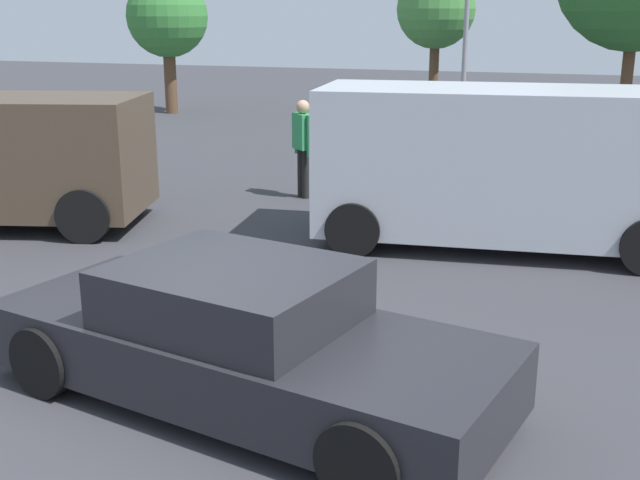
{
  "coord_description": "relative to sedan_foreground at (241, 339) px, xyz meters",
  "views": [
    {
      "loc": [
        2.9,
        -5.56,
        3.24
      ],
      "look_at": [
        0.29,
        2.09,
        0.9
      ],
      "focal_mm": 44.36,
      "sensor_mm": 36.0,
      "label": 1
    }
  ],
  "objects": [
    {
      "name": "tree_back_right",
      "position": [
        -2.51,
        21.25,
        2.75
      ],
      "size": [
        2.6,
        2.6,
        4.64
      ],
      "color": "brown",
      "rests_on": "ground_plane"
    },
    {
      "name": "tree_back_left",
      "position": [
        -10.57,
        17.74,
        2.5
      ],
      "size": [
        2.61,
        2.61,
        4.41
      ],
      "color": "brown",
      "rests_on": "ground_plane"
    },
    {
      "name": "sedan_foreground",
      "position": [
        0.0,
        0.0,
        0.0
      ],
      "size": [
        4.79,
        2.63,
        1.21
      ],
      "rotation": [
        0.0,
        0.0,
        -0.21
      ],
      "color": "#232328",
      "rests_on": "ground_plane"
    },
    {
      "name": "ground_plane",
      "position": [
        -0.26,
        -0.1,
        -0.56
      ],
      "size": [
        80.0,
        80.0,
        0.0
      ],
      "primitive_type": "plane",
      "color": "#38383D"
    },
    {
      "name": "pedestrian",
      "position": [
        -2.18,
        7.49,
        0.48
      ],
      "size": [
        0.46,
        0.45,
        1.75
      ],
      "rotation": [
        0.0,
        0.0,
        0.83
      ],
      "color": "black",
      "rests_on": "ground_plane"
    },
    {
      "name": "van_white",
      "position": [
        1.48,
        5.49,
        0.64
      ],
      "size": [
        5.22,
        2.63,
        2.24
      ],
      "rotation": [
        0.0,
        0.0,
        3.26
      ],
      "color": "#B2B7C1",
      "rests_on": "ground_plane"
    }
  ]
}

